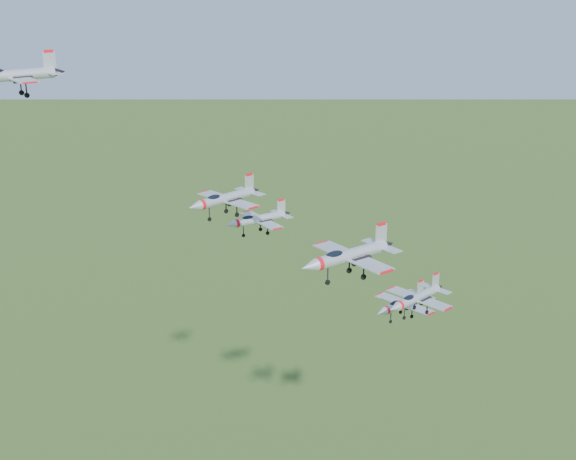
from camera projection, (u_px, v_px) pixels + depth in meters
jet_lead at (12, 75)px, 88.57m from camera, size 11.81×9.81×3.16m
jet_left_high at (224, 198)px, 99.88m from camera, size 11.59×9.63×3.10m
jet_right_high at (348, 255)px, 89.81m from camera, size 13.65×11.24×3.65m
jet_left_low at (258, 219)px, 115.04m from camera, size 11.09×9.21×2.96m
jet_right_low at (416, 298)px, 107.25m from camera, size 11.59×9.62×3.10m
jet_trail at (402, 303)px, 120.95m from camera, size 12.04×9.97×3.22m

